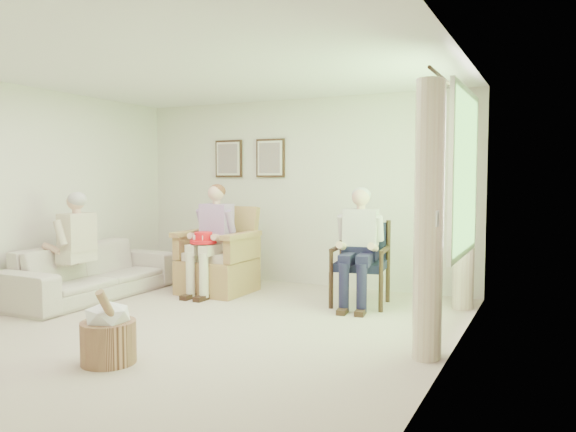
% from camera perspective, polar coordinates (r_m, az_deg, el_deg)
% --- Properties ---
extents(floor, '(5.50, 5.50, 0.00)m').
position_cam_1_polar(floor, '(5.73, -10.56, -11.37)').
color(floor, beige).
rests_on(floor, ground).
extents(back_wall, '(5.00, 0.04, 2.60)m').
position_cam_1_polar(back_wall, '(7.91, 1.21, 2.46)').
color(back_wall, silver).
rests_on(back_wall, ground).
extents(left_wall, '(0.04, 5.50, 2.60)m').
position_cam_1_polar(left_wall, '(7.30, -26.72, 1.91)').
color(left_wall, silver).
rests_on(left_wall, ground).
extents(right_wall, '(0.04, 5.50, 2.60)m').
position_cam_1_polar(right_wall, '(4.52, 15.69, 1.16)').
color(right_wall, silver).
rests_on(right_wall, ground).
extents(ceiling, '(5.00, 5.50, 0.02)m').
position_cam_1_polar(ceiling, '(5.63, -10.91, 15.06)').
color(ceiling, white).
rests_on(ceiling, back_wall).
extents(window, '(0.13, 2.50, 1.63)m').
position_cam_1_polar(window, '(5.70, 17.52, 4.55)').
color(window, '#2D6B23').
rests_on(window, right_wall).
extents(curtain_left, '(0.34, 0.34, 2.30)m').
position_cam_1_polar(curtain_left, '(4.77, 14.11, -0.47)').
color(curtain_left, beige).
rests_on(curtain_left, ground).
extents(curtain_right, '(0.34, 0.34, 2.30)m').
position_cam_1_polar(curtain_right, '(6.70, 17.52, 0.72)').
color(curtain_right, beige).
rests_on(curtain_right, ground).
extents(framed_print_left, '(0.45, 0.05, 0.55)m').
position_cam_1_polar(framed_print_left, '(8.42, -6.06, 5.80)').
color(framed_print_left, '#382114').
rests_on(framed_print_left, back_wall).
extents(framed_print_right, '(0.45, 0.05, 0.55)m').
position_cam_1_polar(framed_print_right, '(8.08, -1.82, 5.90)').
color(framed_print_right, '#382114').
rests_on(framed_print_right, back_wall).
extents(wicker_armchair, '(0.87, 0.87, 1.12)m').
position_cam_1_polar(wicker_armchair, '(7.44, -7.02, -4.97)').
color(wicker_armchair, tan).
rests_on(wicker_armchair, ground).
extents(wood_armchair, '(0.63, 0.59, 0.96)m').
position_cam_1_polar(wood_armchair, '(6.74, 7.59, -4.42)').
color(wood_armchair, black).
rests_on(wood_armchair, ground).
extents(sofa, '(2.27, 0.89, 0.66)m').
position_cam_1_polar(sofa, '(7.47, -19.29, -5.32)').
color(sofa, beige).
rests_on(sofa, ground).
extents(person_wicker, '(0.40, 0.63, 1.39)m').
position_cam_1_polar(person_wicker, '(7.26, -7.68, -1.50)').
color(person_wicker, beige).
rests_on(person_wicker, ground).
extents(person_dark, '(0.40, 0.63, 1.36)m').
position_cam_1_polar(person_dark, '(6.56, 7.17, -2.27)').
color(person_dark, '#191834').
rests_on(person_dark, ground).
extents(person_sofa, '(0.42, 0.62, 1.30)m').
position_cam_1_polar(person_sofa, '(7.20, -21.11, -2.32)').
color(person_sofa, beige).
rests_on(person_sofa, ground).
extents(red_hat, '(0.33, 0.33, 0.14)m').
position_cam_1_polar(red_hat, '(7.11, -8.60, -2.31)').
color(red_hat, red).
rests_on(red_hat, person_wicker).
extents(hatbox, '(0.58, 0.58, 0.65)m').
position_cam_1_polar(hatbox, '(4.86, -17.79, -11.19)').
color(hatbox, tan).
rests_on(hatbox, ground).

